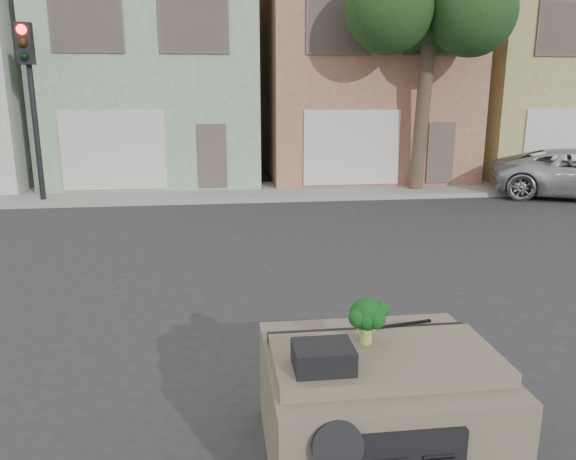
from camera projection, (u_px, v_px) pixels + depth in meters
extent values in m
plane|color=#303033|center=(319.00, 325.00, 8.08)|extent=(120.00, 120.00, 0.00)
cube|color=gray|center=(261.00, 191.00, 18.17)|extent=(40.00, 3.00, 0.15)
cube|color=#8DAF8B|center=(157.00, 76.00, 20.69)|extent=(7.20, 8.20, 7.55)
cube|color=#A56C54|center=(356.00, 76.00, 21.59)|extent=(7.20, 8.20, 7.55)
cube|color=tan|center=(538.00, 77.00, 22.49)|extent=(7.20, 8.20, 7.55)
cube|color=black|center=(33.00, 116.00, 15.81)|extent=(0.40, 0.40, 5.10)
cube|color=#1C3C17|center=(425.00, 57.00, 17.07)|extent=(4.40, 4.00, 8.50)
cube|color=#6E5F4C|center=(378.00, 402.00, 5.06)|extent=(2.00, 1.80, 1.12)
cube|color=black|center=(323.00, 357.00, 4.49)|extent=(0.48, 0.38, 0.20)
cube|color=black|center=(398.00, 325.00, 5.32)|extent=(0.69, 0.15, 0.02)
cube|color=#0C370F|center=(366.00, 320.00, 4.92)|extent=(0.46, 0.46, 0.43)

